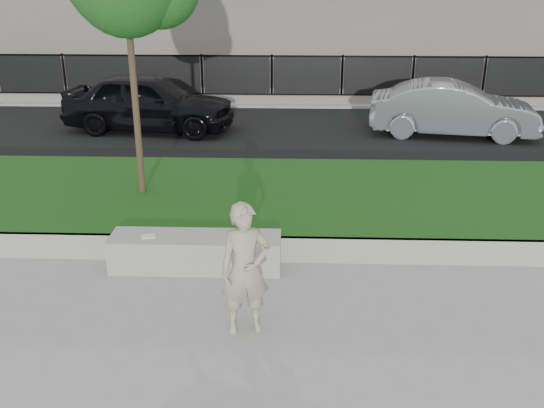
{
  "coord_description": "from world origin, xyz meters",
  "views": [
    {
      "loc": [
        0.1,
        -7.15,
        4.14
      ],
      "look_at": [
        -0.2,
        1.2,
        0.87
      ],
      "focal_mm": 40.0,
      "sensor_mm": 36.0,
      "label": 1
    }
  ],
  "objects_px": {
    "man": "(245,269)",
    "car_silver": "(453,109)",
    "stone_bench": "(196,252)",
    "book": "(149,236)",
    "car_dark": "(149,102)"
  },
  "relations": [
    {
      "from": "car_dark",
      "to": "car_silver",
      "type": "distance_m",
      "value": 7.94
    },
    {
      "from": "stone_bench",
      "to": "car_silver",
      "type": "relative_size",
      "value": 0.59
    },
    {
      "from": "man",
      "to": "book",
      "type": "bearing_deg",
      "value": 120.44
    },
    {
      "from": "stone_bench",
      "to": "man",
      "type": "height_order",
      "value": "man"
    },
    {
      "from": "man",
      "to": "car_silver",
      "type": "xyz_separation_m",
      "value": [
        4.65,
        9.22,
        -0.09
      ]
    },
    {
      "from": "car_dark",
      "to": "man",
      "type": "bearing_deg",
      "value": -154.06
    },
    {
      "from": "man",
      "to": "car_silver",
      "type": "distance_m",
      "value": 10.33
    },
    {
      "from": "man",
      "to": "stone_bench",
      "type": "bearing_deg",
      "value": 104.12
    },
    {
      "from": "book",
      "to": "car_silver",
      "type": "bearing_deg",
      "value": 38.0
    },
    {
      "from": "car_silver",
      "to": "stone_bench",
      "type": "bearing_deg",
      "value": 152.78
    },
    {
      "from": "man",
      "to": "book",
      "type": "height_order",
      "value": "man"
    },
    {
      "from": "car_silver",
      "to": "book",
      "type": "bearing_deg",
      "value": 149.82
    },
    {
      "from": "man",
      "to": "car_silver",
      "type": "height_order",
      "value": "man"
    },
    {
      "from": "man",
      "to": "car_dark",
      "type": "bearing_deg",
      "value": 95.16
    },
    {
      "from": "stone_bench",
      "to": "book",
      "type": "height_order",
      "value": "book"
    }
  ]
}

